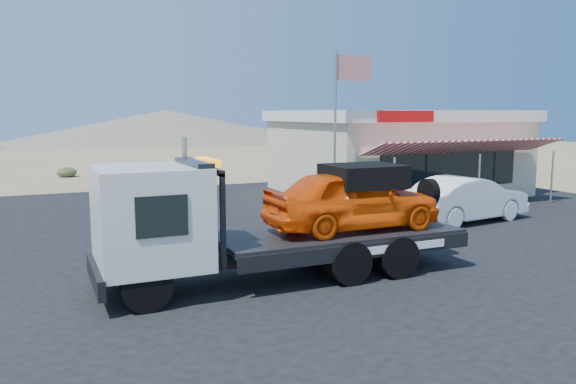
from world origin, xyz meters
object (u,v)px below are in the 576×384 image
jerky_store (395,151)px  white_sedan (466,199)px  flagpole (341,114)px  tow_truck (278,214)px

jerky_store → white_sedan: bearing=-106.2°
jerky_store → flagpole: flagpole is taller
white_sedan → jerky_store: (2.15, 7.40, 1.17)m
white_sedan → jerky_store: bearing=-24.4°
white_sedan → tow_truck: bearing=104.2°
tow_truck → jerky_store: size_ratio=0.81×
tow_truck → white_sedan: tow_truck is taller
white_sedan → flagpole: (-3.42, 2.93, 2.95)m
jerky_store → flagpole: bearing=-141.2°
tow_truck → white_sedan: (8.73, 3.60, -0.70)m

